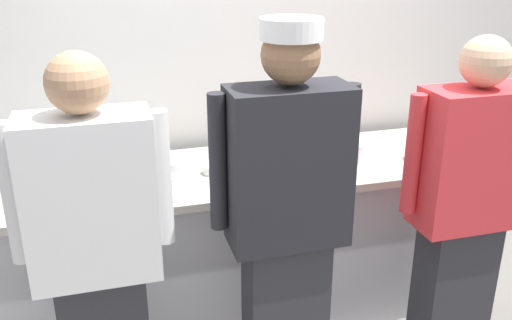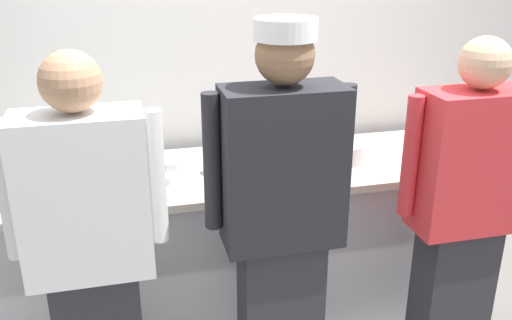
# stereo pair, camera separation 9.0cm
# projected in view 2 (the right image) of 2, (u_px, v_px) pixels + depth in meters

# --- Properties ---
(wall_back) EXTENTS (4.31, 0.10, 2.79)m
(wall_back) POSITION_uv_depth(u_px,v_px,m) (230.00, 54.00, 3.25)
(wall_back) COLOR silver
(wall_back) RESTS_ON ground
(prep_counter) EXTENTS (2.75, 0.75, 0.89)m
(prep_counter) POSITION_uv_depth(u_px,v_px,m) (250.00, 240.00, 3.14)
(prep_counter) COLOR #B2B2B7
(prep_counter) RESTS_ON ground
(chef_near_left) EXTENTS (0.61, 0.24, 1.67)m
(chef_near_left) POSITION_uv_depth(u_px,v_px,m) (91.00, 253.00, 2.16)
(chef_near_left) COLOR #2D2D33
(chef_near_left) RESTS_ON ground
(chef_center) EXTENTS (0.63, 0.24, 1.75)m
(chef_center) POSITION_uv_depth(u_px,v_px,m) (282.00, 218.00, 2.31)
(chef_center) COLOR #2D2D33
(chef_center) RESTS_ON ground
(chef_far_right) EXTENTS (0.61, 0.24, 1.66)m
(chef_far_right) POSITION_uv_depth(u_px,v_px,m) (463.00, 211.00, 2.51)
(chef_far_right) COLOR #2D2D33
(chef_far_right) RESTS_ON ground
(plate_stack_front) EXTENTS (0.21, 0.21, 0.05)m
(plate_stack_front) POSITION_uv_depth(u_px,v_px,m) (176.00, 162.00, 2.98)
(plate_stack_front) COLOR white
(plate_stack_front) RESTS_ON prep_counter
(plate_stack_rear) EXTENTS (0.20, 0.20, 0.08)m
(plate_stack_rear) POSITION_uv_depth(u_px,v_px,m) (256.00, 150.00, 3.10)
(plate_stack_rear) COLOR white
(plate_stack_rear) RESTS_ON prep_counter
(mixing_bowl_steel) EXTENTS (0.35, 0.35, 0.10)m
(mixing_bowl_steel) POSITION_uv_depth(u_px,v_px,m) (333.00, 150.00, 3.08)
(mixing_bowl_steel) COLOR #B7BABF
(mixing_bowl_steel) RESTS_ON prep_counter
(sheet_tray) EXTENTS (0.51, 0.35, 0.02)m
(sheet_tray) POSITION_uv_depth(u_px,v_px,m) (70.00, 183.00, 2.74)
(sheet_tray) COLOR #B7BABF
(sheet_tray) RESTS_ON prep_counter
(squeeze_bottle_primary) EXTENTS (0.06, 0.06, 0.19)m
(squeeze_bottle_primary) POSITION_uv_depth(u_px,v_px,m) (452.00, 141.00, 3.09)
(squeeze_bottle_primary) COLOR orange
(squeeze_bottle_primary) RESTS_ON prep_counter
(ramekin_yellow_sauce) EXTENTS (0.08, 0.08, 0.04)m
(ramekin_yellow_sauce) POSITION_uv_depth(u_px,v_px,m) (169.00, 179.00, 2.77)
(ramekin_yellow_sauce) COLOR white
(ramekin_yellow_sauce) RESTS_ON prep_counter
(ramekin_orange_sauce) EXTENTS (0.09, 0.09, 0.04)m
(ramekin_orange_sauce) POSITION_uv_depth(u_px,v_px,m) (212.00, 169.00, 2.89)
(ramekin_orange_sauce) COLOR white
(ramekin_orange_sauce) RESTS_ON prep_counter
(ramekin_green_sauce) EXTENTS (0.11, 0.11, 0.04)m
(ramekin_green_sauce) POSITION_uv_depth(u_px,v_px,m) (417.00, 157.00, 3.05)
(ramekin_green_sauce) COLOR white
(ramekin_green_sauce) RESTS_ON prep_counter
(deli_cup) EXTENTS (0.09, 0.09, 0.09)m
(deli_cup) POSITION_uv_depth(u_px,v_px,m) (310.00, 170.00, 2.82)
(deli_cup) COLOR white
(deli_cup) RESTS_ON prep_counter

